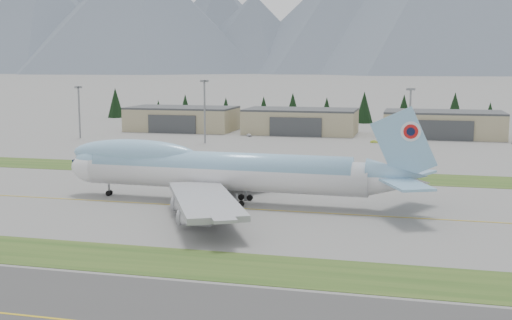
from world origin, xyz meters
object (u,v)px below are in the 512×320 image
(hangar_left, at_px, (182,119))
(hangar_right, at_px, (443,124))
(service_vehicle_a, at_px, (249,136))
(service_vehicle_b, at_px, (374,143))
(boeing_747_freighter, at_px, (220,170))
(hangar_center, at_px, (301,121))

(hangar_left, height_order, hangar_right, same)
(hangar_right, distance_m, service_vehicle_a, 81.06)
(hangar_left, relative_size, service_vehicle_b, 14.99)
(boeing_747_freighter, relative_size, hangar_center, 1.71)
(hangar_left, xyz_separation_m, hangar_right, (115.00, 0.00, 0.00))
(boeing_747_freighter, distance_m, hangar_right, 154.09)
(hangar_right, height_order, service_vehicle_b, hangar_right)
(boeing_747_freighter, bearing_deg, hangar_left, 114.97)
(hangar_left, height_order, hangar_center, same)
(hangar_left, bearing_deg, service_vehicle_b, -17.30)
(hangar_left, height_order, service_vehicle_a, hangar_left)
(hangar_center, xyz_separation_m, service_vehicle_a, (-19.03, -17.20, -5.39))
(boeing_747_freighter, relative_size, service_vehicle_a, 23.08)
(hangar_left, height_order, service_vehicle_b, hangar_left)
(service_vehicle_a, relative_size, service_vehicle_b, 1.11)
(service_vehicle_a, bearing_deg, boeing_747_freighter, -112.15)
(hangar_center, height_order, hangar_right, same)
(hangar_left, distance_m, hangar_center, 55.00)
(boeing_747_freighter, height_order, hangar_right, boeing_747_freighter)
(boeing_747_freighter, xyz_separation_m, hangar_right, (52.66, 144.80, -1.77))
(boeing_747_freighter, xyz_separation_m, service_vehicle_a, (-26.36, 127.60, -7.16))
(hangar_left, xyz_separation_m, service_vehicle_a, (35.97, -17.20, -5.39))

